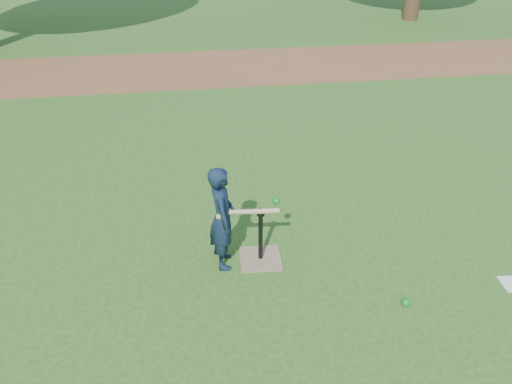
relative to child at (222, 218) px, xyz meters
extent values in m
plane|color=#285116|center=(0.73, -0.33, -0.56)|extent=(80.00, 80.00, 0.00)
cube|color=brown|center=(0.73, 7.17, -0.55)|extent=(24.00, 3.00, 0.01)
imported|color=#0F1E2F|center=(0.00, 0.00, 0.00)|extent=(0.28, 0.41, 1.11)
sphere|color=#0B8220|center=(1.61, -0.91, -0.52)|extent=(0.08, 0.08, 0.08)
cube|color=#826F52|center=(0.38, 0.00, -0.55)|extent=(0.46, 0.46, 0.02)
cylinder|color=black|center=(0.38, 0.00, -0.26)|extent=(0.05, 0.05, 0.55)
cylinder|color=black|center=(0.38, 0.00, 0.03)|extent=(0.08, 0.08, 0.06)
cylinder|color=tan|center=(0.26, -0.02, 0.06)|extent=(0.60, 0.11, 0.05)
sphere|color=tan|center=(-0.04, -0.06, 0.06)|extent=(0.06, 0.06, 0.06)
sphere|color=#0B8220|center=(0.56, 0.09, 0.09)|extent=(0.08, 0.08, 0.08)
camera|label=1|loc=(-0.32, -4.14, 2.69)|focal=35.00mm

